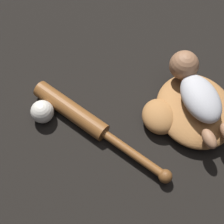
{
  "coord_description": "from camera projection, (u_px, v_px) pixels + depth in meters",
  "views": [
    {
      "loc": [
        -0.48,
        0.33,
        0.93
      ],
      "look_at": [
        -0.01,
        0.33,
        0.07
      ],
      "focal_mm": 50.0,
      "sensor_mm": 36.0,
      "label": 1
    }
  ],
  "objects": [
    {
      "name": "baseball_glove",
      "position": [
        189.0,
        111.0,
        1.03
      ],
      "size": [
        0.33,
        0.34,
        0.07
      ],
      "color": "#A8703D",
      "rests_on": "ground"
    },
    {
      "name": "ground_plane",
      "position": [
        210.0,
        119.0,
        1.05
      ],
      "size": [
        6.0,
        6.0,
        0.0
      ],
      "primitive_type": "plane",
      "color": "black"
    },
    {
      "name": "baseball_bat",
      "position": [
        84.0,
        119.0,
        1.02
      ],
      "size": [
        0.36,
        0.45,
        0.06
      ],
      "color": "brown",
      "rests_on": "ground"
    },
    {
      "name": "baby_figure",
      "position": [
        196.0,
        89.0,
        0.98
      ],
      "size": [
        0.33,
        0.19,
        0.1
      ],
      "color": "#B2B2B7",
      "rests_on": "baseball_glove"
    },
    {
      "name": "baseball",
      "position": [
        42.0,
        112.0,
        1.02
      ],
      "size": [
        0.08,
        0.08,
        0.08
      ],
      "color": "silver",
      "rests_on": "ground"
    }
  ]
}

